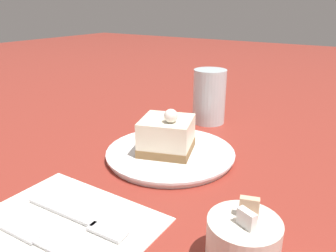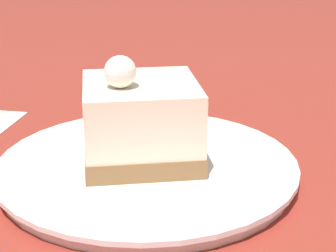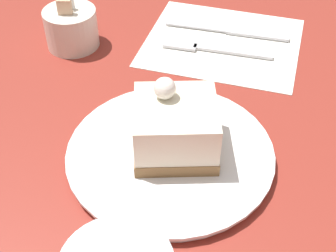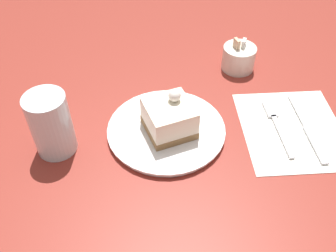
# 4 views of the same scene
# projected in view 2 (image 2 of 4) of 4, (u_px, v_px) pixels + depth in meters

# --- Properties ---
(ground_plane) EXTENTS (4.00, 4.00, 0.00)m
(ground_plane) POSITION_uv_depth(u_px,v_px,m) (118.00, 159.00, 0.47)
(ground_plane) COLOR maroon
(plate) EXTENTS (0.23, 0.23, 0.01)m
(plate) POSITION_uv_depth(u_px,v_px,m) (147.00, 167.00, 0.44)
(plate) COLOR white
(plate) RESTS_ON ground_plane
(cake_slice) EXTENTS (0.11, 0.11, 0.09)m
(cake_slice) POSITION_uv_depth(u_px,v_px,m) (141.00, 120.00, 0.43)
(cake_slice) COLOR olive
(cake_slice) RESTS_ON plate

